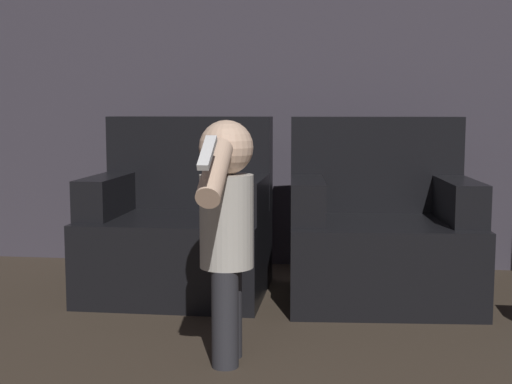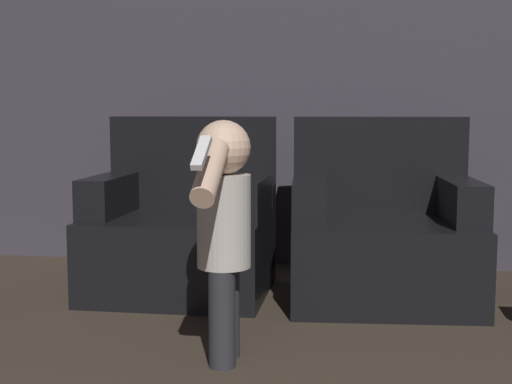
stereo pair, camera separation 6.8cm
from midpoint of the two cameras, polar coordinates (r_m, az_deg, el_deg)
The scene contains 4 objects.
wall_back at distance 4.37m, azimuth -2.62°, elevation 11.30°, with size 8.40×0.05×2.60m.
armchair_left at distance 3.72m, azimuth -6.61°, elevation -3.14°, with size 0.90×0.77×0.91m.
armchair_right at distance 3.61m, azimuth 9.35°, elevation -3.47°, with size 0.95×0.83×0.91m.
person_toddler at distance 2.62m, azimuth -3.14°, elevation -2.37°, with size 0.20×0.62×0.91m.
Camera 1 is at (0.71, 0.20, 0.95)m, focal length 50.00 mm.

